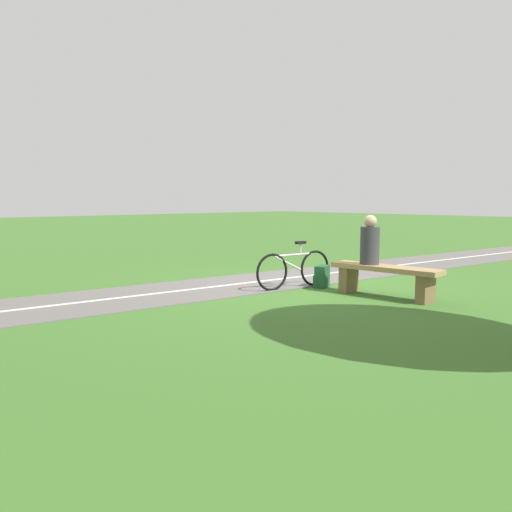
% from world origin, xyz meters
% --- Properties ---
extents(ground_plane, '(80.00, 80.00, 0.00)m').
position_xyz_m(ground_plane, '(0.00, 0.00, 0.00)').
color(ground_plane, '#3D6B28').
extents(paved_path, '(6.18, 35.99, 0.02)m').
position_xyz_m(paved_path, '(1.34, 4.00, 0.01)').
color(paved_path, '#66605E').
rests_on(paved_path, ground_plane).
extents(path_centre_line, '(3.84, 31.79, 0.00)m').
position_xyz_m(path_centre_line, '(1.34, 4.00, 0.02)').
color(path_centre_line, silver).
rests_on(path_centre_line, paved_path).
extents(bench, '(1.87, 0.56, 0.51)m').
position_xyz_m(bench, '(-1.54, -0.01, 0.36)').
color(bench, '#A88456').
rests_on(bench, ground_plane).
extents(person_seated, '(0.34, 0.34, 0.81)m').
position_xyz_m(person_seated, '(-1.25, 0.01, 0.87)').
color(person_seated, '#38383D').
rests_on(person_seated, bench).
extents(bicycle, '(0.29, 1.61, 0.84)m').
position_xyz_m(bicycle, '(0.02, 0.47, 0.35)').
color(bicycle, black).
rests_on(bicycle, ground_plane).
extents(backpack, '(0.32, 0.40, 0.40)m').
position_xyz_m(backpack, '(-0.25, 0.02, 0.19)').
color(backpack, '#1E4C2D').
rests_on(backpack, ground_plane).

